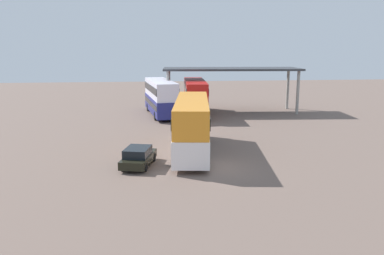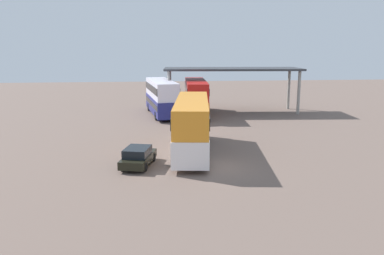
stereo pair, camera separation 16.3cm
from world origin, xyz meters
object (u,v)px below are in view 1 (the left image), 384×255
Objects in this scene: double_decker_near_canopy at (161,96)px; double_decker_mid_row at (195,96)px; parked_hatchback at (138,157)px; double_decker_main at (192,124)px.

double_decker_near_canopy is 1.01× the size of double_decker_mid_row.
parked_hatchback is at bearing 166.65° from double_decker_near_canopy.
double_decker_near_canopy is at bearing 7.94° from parked_hatchback.
double_decker_main reaches higher than parked_hatchback.
double_decker_mid_row is at bearing -3.33° from parked_hatchback.
double_decker_near_canopy is (-1.86, 17.60, 0.03)m from double_decker_main.
parked_hatchback is at bearing 166.25° from double_decker_mid_row.
double_decker_near_canopy reaches higher than double_decker_main.
double_decker_near_canopy is 4.20m from double_decker_mid_row.
parked_hatchback is at bearing 134.80° from double_decker_main.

